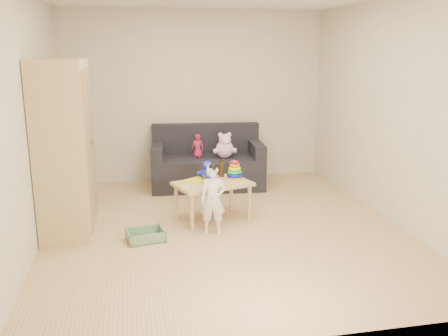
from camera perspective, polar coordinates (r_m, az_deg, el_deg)
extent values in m
plane|color=tan|center=(5.51, 0.00, -7.21)|extent=(4.50, 4.50, 0.00)
plane|color=beige|center=(7.40, -3.45, 8.54)|extent=(4.00, 0.00, 4.00)
plane|color=beige|center=(3.05, 8.31, 0.78)|extent=(4.00, 0.00, 4.00)
plane|color=beige|center=(5.19, -22.31, 5.27)|extent=(0.00, 4.50, 4.50)
plane|color=beige|center=(5.91, 19.50, 6.44)|extent=(0.00, 4.50, 4.50)
cube|color=tan|center=(5.49, -18.60, 2.33)|extent=(0.53, 1.06, 1.91)
cube|color=black|center=(7.09, -2.00, -0.47)|extent=(1.70, 0.95, 0.46)
cube|color=tan|center=(5.73, -1.36, -3.96)|extent=(1.00, 0.79, 0.46)
imported|color=white|center=(5.25, -1.35, -3.93)|extent=(0.31, 0.23, 0.76)
imported|color=#B92245|center=(6.96, -3.20, 2.65)|extent=(0.21, 0.17, 0.34)
cylinder|color=yellow|center=(5.83, 1.28, -1.17)|extent=(0.18, 0.18, 0.02)
cylinder|color=silver|center=(5.80, 1.29, -0.15)|extent=(0.02, 0.02, 0.21)
torus|color=#0D0EDE|center=(5.82, 1.29, -0.86)|extent=(0.20, 0.20, 0.04)
torus|color=green|center=(5.81, 1.29, -0.45)|extent=(0.18, 0.18, 0.04)
torus|color=#DEFF0D|center=(5.80, 1.29, -0.06)|extent=(0.15, 0.15, 0.04)
torus|color=orange|center=(5.79, 1.29, 0.33)|extent=(0.13, 0.13, 0.04)
torus|color=#BB0B2E|center=(5.78, 1.29, 0.69)|extent=(0.11, 0.11, 0.04)
cylinder|color=black|center=(5.90, -0.32, -0.26)|extent=(0.07, 0.07, 0.16)
cylinder|color=black|center=(5.88, -0.32, 0.65)|extent=(0.03, 0.03, 0.05)
cylinder|color=black|center=(5.87, -0.32, 0.91)|extent=(0.04, 0.04, 0.01)
cube|color=yellow|center=(5.72, -3.28, -1.51)|extent=(0.31, 0.31, 0.02)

